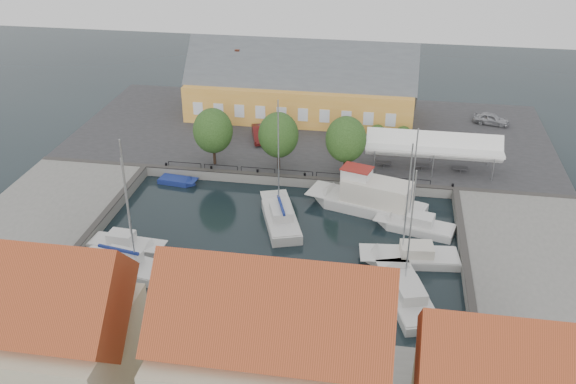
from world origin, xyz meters
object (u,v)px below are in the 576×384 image
Objects in this scene: center_sailboat at (280,219)px; east_boat_a at (416,228)px; launch_nw at (177,182)px; car_red at (260,134)px; car_silver at (491,119)px; warehouse at (297,88)px; launch_sw at (83,298)px; west_boat_c at (125,247)px; west_boat_d at (127,268)px; east_boat_b at (412,259)px; trawler at (371,200)px; tent_canopy at (434,146)px; east_boat_c at (408,298)px.

east_boat_a is at bearing 3.36° from center_sailboat.
center_sailboat is 13.68m from launch_nw.
car_silver is at bearing 2.14° from car_red.
launch_sw is at bearing -105.12° from warehouse.
west_boat_d is at bearing -66.28° from west_boat_c.
car_silver is 0.91× the size of launch_sw.
east_boat_b reaches higher than warehouse.
launch_nw is at bearing 173.08° from trawler.
east_boat_a is (4.39, -3.13, -0.75)m from trawler.
west_boat_c is (-7.27, -23.32, -1.53)m from car_red.
launch_nw is at bearing 93.19° from west_boat_d.
west_boat_c is at bearing -124.23° from car_red.
warehouse is 24.42m from car_silver.
east_boat_a is at bearing -12.75° from launch_nw.
east_boat_a is 1.11× the size of west_boat_c.
east_boat_a is 0.84× the size of west_boat_d.
car_red is 0.45× the size of east_boat_a.
trawler is (13.49, -12.77, -0.77)m from car_red.
west_boat_d reaches higher than east_boat_a.
trawler is 1.14× the size of east_boat_a.
west_boat_c is 2.00× the size of launch_sw.
west_boat_c is at bearing 113.72° from west_boat_d.
warehouse reaches higher than tent_canopy.
east_boat_a is at bearing -59.04° from warehouse.
east_boat_b is 26.57m from launch_nw.
east_boat_a is 5.26m from east_boat_b.
west_boat_d reaches higher than tent_canopy.
tent_canopy is at bearing 40.01° from center_sailboat.
center_sailboat is at bearing -154.70° from trawler.
trawler is (8.17, 3.86, 0.65)m from center_sailboat.
warehouse is at bearing 111.65° from east_boat_c.
car_red is 1.01× the size of launch_sw.
trawler is at bearing -64.14° from warehouse.
east_boat_b is at bearing -67.37° from car_red.
center_sailboat is (5.32, -16.63, -1.42)m from car_red.
east_boat_b is (12.13, -4.51, -0.10)m from center_sailboat.
car_red is 24.48m from west_boat_c.
west_boat_d is 4.55m from launch_sw.
warehouse is 36.85m from west_boat_d.
west_boat_c reaches higher than car_silver.
trawler is 2.83× the size of launch_nw.
west_boat_d reaches higher than trawler.
east_boat_a reaches higher than tent_canopy.
launch_nw is (0.46, 13.02, -0.17)m from west_boat_c.
west_boat_d is 16.15m from launch_nw.
car_silver is 0.38× the size of east_boat_c.
trawler is at bearing -6.92° from launch_nw.
east_boat_c reaches higher than tent_canopy.
west_boat_c is (-26.76, -18.58, -3.42)m from tent_canopy.
east_boat_b is (14.56, -30.25, -4.17)m from warehouse.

